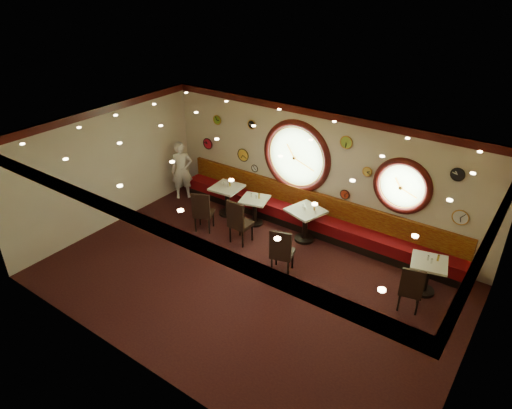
% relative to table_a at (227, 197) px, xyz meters
% --- Properties ---
extents(floor, '(9.00, 6.00, 0.00)m').
position_rel_table_a_xyz_m(floor, '(2.26, -2.14, -0.54)').
color(floor, black).
rests_on(floor, ground).
extents(ceiling, '(9.00, 6.00, 0.02)m').
position_rel_table_a_xyz_m(ceiling, '(2.26, -2.14, 2.66)').
color(ceiling, '#B49632').
rests_on(ceiling, wall_back).
extents(wall_back, '(9.00, 0.02, 3.20)m').
position_rel_table_a_xyz_m(wall_back, '(2.26, 0.86, 1.06)').
color(wall_back, beige).
rests_on(wall_back, floor).
extents(wall_front, '(9.00, 0.02, 3.20)m').
position_rel_table_a_xyz_m(wall_front, '(2.26, -5.14, 1.06)').
color(wall_front, beige).
rests_on(wall_front, floor).
extents(wall_left, '(0.02, 6.00, 3.20)m').
position_rel_table_a_xyz_m(wall_left, '(-2.24, -2.14, 1.06)').
color(wall_left, beige).
rests_on(wall_left, floor).
extents(wall_right, '(0.02, 6.00, 3.20)m').
position_rel_table_a_xyz_m(wall_right, '(6.76, -2.14, 1.06)').
color(wall_right, beige).
rests_on(wall_right, floor).
extents(molding_back, '(9.00, 0.10, 0.18)m').
position_rel_table_a_xyz_m(molding_back, '(2.26, 0.81, 2.57)').
color(molding_back, '#3A0C0A').
rests_on(molding_back, wall_back).
extents(molding_front, '(9.00, 0.10, 0.18)m').
position_rel_table_a_xyz_m(molding_front, '(2.26, -5.09, 2.57)').
color(molding_front, '#3A0C0A').
rests_on(molding_front, wall_back).
extents(molding_left, '(0.10, 6.00, 0.18)m').
position_rel_table_a_xyz_m(molding_left, '(-2.19, -2.14, 2.57)').
color(molding_left, '#3A0C0A').
rests_on(molding_left, wall_back).
extents(molding_right, '(0.10, 6.00, 0.18)m').
position_rel_table_a_xyz_m(molding_right, '(6.71, -2.14, 2.57)').
color(molding_right, '#3A0C0A').
rests_on(molding_right, wall_back).
extents(banquette_base, '(8.00, 0.55, 0.20)m').
position_rel_table_a_xyz_m(banquette_base, '(2.26, 0.58, -0.44)').
color(banquette_base, black).
rests_on(banquette_base, floor).
extents(banquette_seat, '(8.00, 0.55, 0.30)m').
position_rel_table_a_xyz_m(banquette_seat, '(2.26, 0.58, -0.19)').
color(banquette_seat, '#5C070E').
rests_on(banquette_seat, banquette_base).
extents(banquette_back, '(8.00, 0.10, 0.55)m').
position_rel_table_a_xyz_m(banquette_back, '(2.26, 0.80, 0.21)').
color(banquette_back, '#611007').
rests_on(banquette_back, wall_back).
extents(porthole_left_glass, '(1.66, 0.02, 1.66)m').
position_rel_table_a_xyz_m(porthole_left_glass, '(1.66, 0.86, 1.31)').
color(porthole_left_glass, '#9FD07D').
rests_on(porthole_left_glass, wall_back).
extents(porthole_left_frame, '(1.98, 0.18, 1.98)m').
position_rel_table_a_xyz_m(porthole_left_frame, '(1.66, 0.84, 1.31)').
color(porthole_left_frame, '#3A0C0A').
rests_on(porthole_left_frame, wall_back).
extents(porthole_left_ring, '(1.61, 0.03, 1.61)m').
position_rel_table_a_xyz_m(porthole_left_ring, '(1.66, 0.81, 1.31)').
color(porthole_left_ring, gold).
rests_on(porthole_left_ring, wall_back).
extents(porthole_right_glass, '(1.10, 0.02, 1.10)m').
position_rel_table_a_xyz_m(porthole_right_glass, '(4.46, 0.86, 1.26)').
color(porthole_right_glass, '#9FD07D').
rests_on(porthole_right_glass, wall_back).
extents(porthole_right_frame, '(1.38, 0.18, 1.38)m').
position_rel_table_a_xyz_m(porthole_right_frame, '(4.46, 0.84, 1.26)').
color(porthole_right_frame, '#3A0C0A').
rests_on(porthole_right_frame, wall_back).
extents(porthole_right_ring, '(1.09, 0.03, 1.09)m').
position_rel_table_a_xyz_m(porthole_right_ring, '(4.46, 0.81, 1.26)').
color(porthole_right_ring, gold).
rests_on(porthole_right_ring, wall_back).
extents(wall_clock_0, '(0.22, 0.03, 0.22)m').
position_rel_table_a_xyz_m(wall_clock_0, '(3.61, 0.82, 1.41)').
color(wall_clock_0, gold).
rests_on(wall_clock_0, wall_back).
extents(wall_clock_1, '(0.24, 0.03, 0.24)m').
position_rel_table_a_xyz_m(wall_clock_1, '(3.11, 0.82, 0.66)').
color(wall_clock_1, red).
rests_on(wall_clock_1, wall_back).
extents(wall_clock_2, '(0.34, 0.03, 0.34)m').
position_rel_table_a_xyz_m(wall_clock_2, '(5.81, 0.82, 0.91)').
color(wall_clock_2, silver).
rests_on(wall_clock_2, wall_back).
extents(wall_clock_3, '(0.24, 0.03, 0.24)m').
position_rel_table_a_xyz_m(wall_clock_3, '(0.26, 0.82, 1.91)').
color(wall_clock_3, black).
rests_on(wall_clock_3, wall_back).
extents(wall_clock_4, '(0.36, 0.03, 0.36)m').
position_rel_table_a_xyz_m(wall_clock_4, '(-0.04, 0.82, 0.96)').
color(wall_clock_4, gold).
rests_on(wall_clock_4, wall_back).
extents(wall_clock_5, '(0.20, 0.03, 0.20)m').
position_rel_table_a_xyz_m(wall_clock_5, '(0.36, 0.82, 0.66)').
color(wall_clock_5, white).
rests_on(wall_clock_5, wall_back).
extents(wall_clock_6, '(0.30, 0.03, 0.30)m').
position_rel_table_a_xyz_m(wall_clock_6, '(3.01, 0.82, 2.01)').
color(wall_clock_6, '#92B638').
rests_on(wall_clock_6, wall_back).
extents(wall_clock_7, '(0.28, 0.03, 0.28)m').
position_rel_table_a_xyz_m(wall_clock_7, '(5.56, 0.82, 1.86)').
color(wall_clock_7, black).
rests_on(wall_clock_7, wall_back).
extents(wall_clock_8, '(0.32, 0.03, 0.32)m').
position_rel_table_a_xyz_m(wall_clock_8, '(-1.34, 0.82, 1.01)').
color(wall_clock_8, red).
rests_on(wall_clock_8, wall_back).
extents(wall_clock_9, '(0.26, 0.03, 0.26)m').
position_rel_table_a_xyz_m(wall_clock_9, '(-0.94, 0.82, 1.81)').
color(wall_clock_9, '#76B023').
rests_on(wall_clock_9, wall_back).
extents(table_a, '(0.83, 0.83, 0.85)m').
position_rel_table_a_xyz_m(table_a, '(0.00, 0.00, 0.00)').
color(table_a, black).
rests_on(table_a, floor).
extents(table_b, '(0.86, 0.86, 0.76)m').
position_rel_table_a_xyz_m(table_b, '(0.93, 0.01, -0.06)').
color(table_b, black).
rests_on(table_b, floor).
extents(table_c, '(0.99, 0.99, 0.88)m').
position_rel_table_a_xyz_m(table_c, '(2.44, 0.09, 0.02)').
color(table_c, black).
rests_on(table_c, floor).
extents(table_d, '(0.88, 0.88, 0.80)m').
position_rel_table_a_xyz_m(table_d, '(5.58, -0.22, -0.04)').
color(table_d, black).
rests_on(table_d, floor).
extents(chair_a, '(0.63, 0.63, 0.70)m').
position_rel_table_a_xyz_m(chair_a, '(0.05, -1.08, 0.11)').
color(chair_a, black).
rests_on(chair_a, floor).
extents(chair_b, '(0.51, 0.51, 0.75)m').
position_rel_table_a_xyz_m(chair_b, '(1.16, -1.00, 0.15)').
color(chair_b, black).
rests_on(chair_b, floor).
extents(chair_c, '(0.61, 0.61, 0.73)m').
position_rel_table_a_xyz_m(chair_c, '(2.71, -1.46, 0.13)').
color(chair_c, black).
rests_on(chair_c, floor).
extents(chair_d, '(0.54, 0.54, 0.67)m').
position_rel_table_a_xyz_m(chair_d, '(5.49, -1.00, 0.08)').
color(chair_d, black).
rests_on(chair_d, floor).
extents(condiment_a_salt, '(0.03, 0.03, 0.09)m').
position_rel_table_a_xyz_m(condiment_a_salt, '(-0.14, 0.02, 0.36)').
color(condiment_a_salt, silver).
rests_on(condiment_a_salt, table_a).
extents(condiment_b_salt, '(0.04, 0.04, 0.11)m').
position_rel_table_a_xyz_m(condiment_b_salt, '(0.81, 0.03, 0.28)').
color(condiment_b_salt, silver).
rests_on(condiment_b_salt, table_b).
extents(condiment_c_salt, '(0.04, 0.04, 0.10)m').
position_rel_table_a_xyz_m(condiment_c_salt, '(2.31, 0.16, 0.39)').
color(condiment_c_salt, silver).
rests_on(condiment_c_salt, table_c).
extents(condiment_d_salt, '(0.04, 0.04, 0.11)m').
position_rel_table_a_xyz_m(condiment_d_salt, '(5.53, -0.19, 0.32)').
color(condiment_d_salt, silver).
rests_on(condiment_d_salt, table_d).
extents(condiment_a_pepper, '(0.04, 0.04, 0.10)m').
position_rel_table_a_xyz_m(condiment_a_pepper, '(0.03, 0.01, 0.37)').
color(condiment_a_pepper, silver).
rests_on(condiment_a_pepper, table_a).
extents(condiment_b_pepper, '(0.03, 0.03, 0.09)m').
position_rel_table_a_xyz_m(condiment_b_pepper, '(0.96, 0.04, 0.27)').
color(condiment_b_pepper, silver).
rests_on(condiment_b_pepper, table_b).
extents(condiment_c_pepper, '(0.04, 0.04, 0.10)m').
position_rel_table_a_xyz_m(condiment_c_pepper, '(2.42, 0.06, 0.39)').
color(condiment_c_pepper, silver).
rests_on(condiment_c_pepper, table_c).
extents(condiment_d_pepper, '(0.04, 0.04, 0.11)m').
position_rel_table_a_xyz_m(condiment_d_pepper, '(5.62, -0.26, 0.31)').
color(condiment_d_pepper, silver).
rests_on(condiment_d_pepper, table_d).
extents(condiment_a_bottle, '(0.04, 0.04, 0.14)m').
position_rel_table_a_xyz_m(condiment_a_bottle, '(0.04, 0.08, 0.39)').
color(condiment_a_bottle, gold).
rests_on(condiment_a_bottle, table_a).
extents(condiment_b_bottle, '(0.05, 0.05, 0.15)m').
position_rel_table_a_xyz_m(condiment_b_bottle, '(1.02, 0.08, 0.30)').
color(condiment_b_bottle, gold).
rests_on(condiment_b_bottle, table_b).
extents(condiment_c_bottle, '(0.04, 0.04, 0.14)m').
position_rel_table_a_xyz_m(condiment_c_bottle, '(2.61, 0.19, 0.41)').
color(condiment_c_bottle, orange).
rests_on(condiment_c_bottle, table_c).
extents(condiment_d_bottle, '(0.04, 0.04, 0.14)m').
position_rel_table_a_xyz_m(condiment_d_bottle, '(5.70, -0.09, 0.33)').
color(condiment_d_bottle, gold).
rests_on(condiment_d_bottle, table_d).
extents(waiter, '(0.73, 0.74, 1.72)m').
position_rel_table_a_xyz_m(waiter, '(-1.74, 0.06, 0.32)').
color(waiter, white).
rests_on(waiter, floor).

